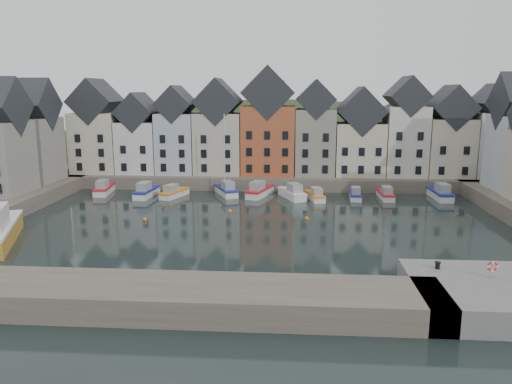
# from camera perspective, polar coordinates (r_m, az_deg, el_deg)

# --- Properties ---
(ground) EXTENTS (260.00, 260.00, 0.00)m
(ground) POSITION_cam_1_polar(r_m,az_deg,el_deg) (57.92, 0.02, -4.32)
(ground) COLOR black
(ground) RESTS_ON ground
(far_quay) EXTENTS (90.00, 16.00, 2.00)m
(far_quay) POSITION_cam_1_polar(r_m,az_deg,el_deg) (86.93, 1.41, 1.73)
(far_quay) COLOR #534E40
(far_quay) RESTS_ON ground
(near_wall) EXTENTS (50.00, 6.00, 2.00)m
(near_wall) POSITION_cam_1_polar(r_m,az_deg,el_deg) (39.26, -17.39, -11.23)
(near_wall) COLOR #534E40
(near_wall) RESTS_ON ground
(hillside) EXTENTS (153.60, 70.40, 64.00)m
(hillside) POSITION_cam_1_polar(r_m,az_deg,el_deg) (116.64, 1.97, -5.28)
(hillside) COLOR #243018
(hillside) RESTS_ON ground
(far_terrace) EXTENTS (72.37, 8.16, 17.78)m
(far_terrace) POSITION_cam_1_polar(r_m,az_deg,el_deg) (83.86, 3.59, 6.78)
(far_terrace) COLOR beige
(far_terrace) RESTS_ON far_quay
(left_terrace) EXTENTS (7.65, 17.00, 15.69)m
(left_terrace) POSITION_cam_1_polar(r_m,az_deg,el_deg) (80.08, -25.99, 5.41)
(left_terrace) COLOR gray
(left_terrace) RESTS_ON left_quay
(mooring_buoys) EXTENTS (20.50, 5.50, 0.50)m
(mooring_buoys) POSITION_cam_1_polar(r_m,az_deg,el_deg) (63.39, -3.25, -2.79)
(mooring_buoys) COLOR orange
(mooring_buoys) RESTS_ON ground
(boat_a) EXTENTS (2.84, 6.77, 2.52)m
(boat_a) POSITION_cam_1_polar(r_m,az_deg,el_deg) (81.15, -16.99, 0.33)
(boat_a) COLOR silver
(boat_a) RESTS_ON ground
(boat_b) EXTENTS (2.57, 6.87, 2.58)m
(boat_b) POSITION_cam_1_polar(r_m,az_deg,el_deg) (77.30, -12.44, 0.04)
(boat_b) COLOR silver
(boat_b) RESTS_ON ground
(boat_c) EXTENTS (3.70, 6.14, 2.25)m
(boat_c) POSITION_cam_1_polar(r_m,az_deg,el_deg) (76.08, -9.38, -0.10)
(boat_c) COLOR silver
(boat_c) RESTS_ON ground
(boat_d) EXTENTS (4.49, 6.85, 12.58)m
(boat_d) POSITION_cam_1_polar(r_m,az_deg,el_deg) (76.71, -3.38, 0.25)
(boat_d) COLOR silver
(boat_d) RESTS_ON ground
(boat_e) EXTENTS (4.17, 7.23, 2.65)m
(boat_e) POSITION_cam_1_polar(r_m,az_deg,el_deg) (75.80, 0.39, 0.11)
(boat_e) COLOR silver
(boat_e) RESTS_ON ground
(boat_f) EXTENTS (4.52, 7.06, 2.60)m
(boat_f) POSITION_cam_1_polar(r_m,az_deg,el_deg) (74.46, 4.19, -0.14)
(boat_f) COLOR silver
(boat_f) RESTS_ON ground
(boat_g) EXTENTS (2.99, 5.89, 2.17)m
(boat_g) POSITION_cam_1_polar(r_m,az_deg,el_deg) (73.73, 6.78, -0.42)
(boat_g) COLOR silver
(boat_g) RESTS_ON ground
(boat_h) EXTENTS (2.08, 5.52, 2.08)m
(boat_h) POSITION_cam_1_polar(r_m,az_deg,el_deg) (75.46, 11.30, -0.30)
(boat_h) COLOR silver
(boat_h) RESTS_ON ground
(boat_i) EXTENTS (1.92, 5.77, 2.20)m
(boat_i) POSITION_cam_1_polar(r_m,az_deg,el_deg) (76.41, 14.61, -0.28)
(boat_i) COLOR silver
(boat_i) RESTS_ON ground
(boat_j) EXTENTS (2.32, 7.05, 2.69)m
(boat_j) POSITION_cam_1_polar(r_m,az_deg,el_deg) (78.80, 20.32, -0.17)
(boat_j) COLOR silver
(boat_j) RESTS_ON ground
(mooring_bollard) EXTENTS (0.48, 0.48, 0.56)m
(mooring_bollard) POSITION_cam_1_polar(r_m,az_deg,el_deg) (42.30, 20.04, -7.84)
(mooring_bollard) COLOR black
(mooring_bollard) RESTS_ON near_quay
(life_ring_post) EXTENTS (0.80, 0.17, 1.30)m
(life_ring_post) POSITION_cam_1_polar(r_m,az_deg,el_deg) (41.75, 25.39, -7.73)
(life_ring_post) COLOR gray
(life_ring_post) RESTS_ON near_quay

